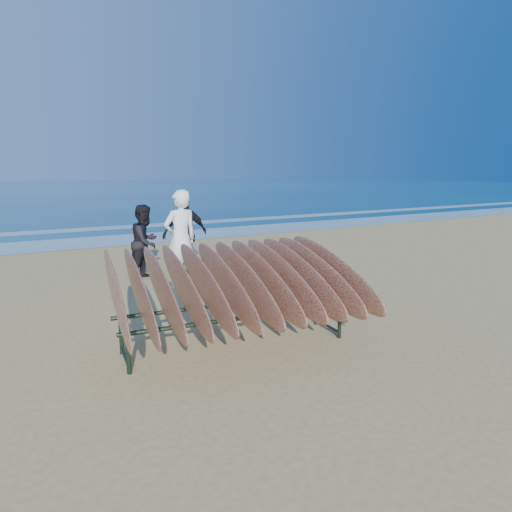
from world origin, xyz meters
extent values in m
plane|color=tan|center=(0.00, 0.00, 0.00)|extent=(120.00, 120.00, 0.00)
plane|color=navy|center=(0.00, 55.00, 0.01)|extent=(160.00, 160.00, 0.00)
plane|color=white|center=(0.00, 10.00, 0.01)|extent=(160.00, 160.00, 0.00)
plane|color=white|center=(0.00, 13.50, 0.01)|extent=(160.00, 160.00, 0.00)
cylinder|color=black|center=(-2.57, -0.63, 0.25)|extent=(0.06, 0.06, 0.50)
cylinder|color=black|center=(0.37, -0.97, 0.25)|extent=(0.06, 0.06, 0.50)
cylinder|color=black|center=(-2.50, 0.02, 0.25)|extent=(0.06, 0.06, 0.50)
cylinder|color=black|center=(0.44, -0.32, 0.25)|extent=(0.06, 0.06, 0.50)
cylinder|color=black|center=(-1.10, -0.80, 0.50)|extent=(3.19, 0.43, 0.06)
cylinder|color=black|center=(-1.03, -0.15, 0.50)|extent=(3.19, 0.43, 0.06)
cylinder|color=black|center=(-2.54, -0.30, 0.08)|extent=(0.12, 0.65, 0.04)
cylinder|color=black|center=(0.40, -0.64, 0.08)|extent=(0.12, 0.65, 0.04)
ellipsoid|color=#5F0D06|center=(-2.61, -0.29, 0.92)|extent=(0.37, 2.59, 1.10)
ellipsoid|color=#5F0D06|center=(-2.33, -0.33, 0.92)|extent=(0.37, 2.59, 1.10)
ellipsoid|color=#5F0D06|center=(-2.05, -0.36, 0.92)|extent=(0.37, 2.59, 1.10)
ellipsoid|color=#5F0D06|center=(-1.77, -0.39, 0.92)|extent=(0.37, 2.59, 1.10)
ellipsoid|color=#5F0D06|center=(-1.49, -0.42, 0.92)|extent=(0.37, 2.59, 1.10)
ellipsoid|color=#5F0D06|center=(-1.21, -0.46, 0.92)|extent=(0.37, 2.59, 1.10)
ellipsoid|color=#5F0D06|center=(-0.93, -0.49, 0.92)|extent=(0.37, 2.59, 1.10)
ellipsoid|color=#5F0D06|center=(-0.65, -0.52, 0.92)|extent=(0.37, 2.59, 1.10)
ellipsoid|color=#5F0D06|center=(-0.37, -0.56, 0.92)|extent=(0.37, 2.59, 1.10)
ellipsoid|color=#5F0D06|center=(-0.09, -0.59, 0.92)|extent=(0.37, 2.59, 1.10)
ellipsoid|color=#5F0D06|center=(0.19, -0.62, 0.92)|extent=(0.37, 2.59, 1.10)
ellipsoid|color=#5F0D06|center=(0.47, -0.65, 0.92)|extent=(0.37, 2.59, 1.10)
imported|color=white|center=(-0.54, 2.91, 1.00)|extent=(0.79, 0.58, 2.00)
imported|color=black|center=(-0.94, 4.04, 0.82)|extent=(1.01, 1.00, 1.64)
imported|color=black|center=(-0.05, 3.95, 0.95)|extent=(1.16, 0.60, 1.89)
camera|label=1|loc=(-3.81, -5.78, 2.40)|focal=32.00mm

